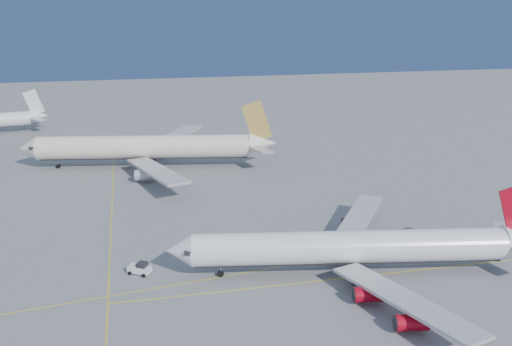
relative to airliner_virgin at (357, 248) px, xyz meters
name	(u,v)px	position (x,y,z in m)	size (l,w,h in m)	color
ground	(330,243)	(0.09, 12.71, -4.60)	(500.00, 500.00, 0.00)	slate
taxiway_lines	(246,237)	(-14.62, 19.06, -4.59)	(118.86, 140.00, 0.02)	yellow
airliner_virgin	(357,248)	(0.00, 0.00, 0.00)	(61.71, 54.83, 15.27)	white
airliner_etihad	(150,147)	(-30.01, 72.24, 0.91)	(69.26, 63.26, 18.13)	beige
pushback_tug	(140,268)	(-34.85, 7.75, -3.65)	(4.09, 3.62, 2.07)	white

